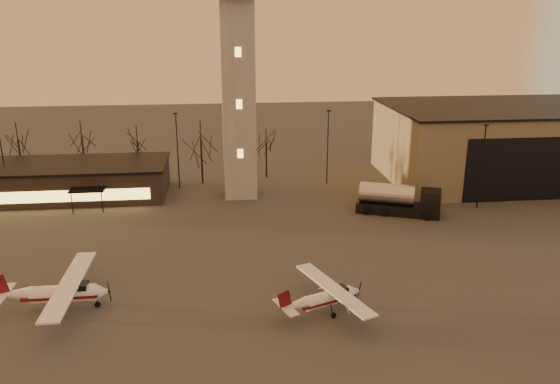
% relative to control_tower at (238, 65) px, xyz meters
% --- Properties ---
extents(ground, '(220.00, 220.00, 0.00)m').
position_rel_control_tower_xyz_m(ground, '(0.00, -30.00, -16.33)').
color(ground, '#3B3937').
rests_on(ground, ground).
extents(control_tower, '(6.80, 6.80, 32.60)m').
position_rel_control_tower_xyz_m(control_tower, '(0.00, 0.00, 0.00)').
color(control_tower, '#999791').
rests_on(control_tower, ground).
extents(hangar, '(30.60, 20.60, 10.30)m').
position_rel_control_tower_xyz_m(hangar, '(36.00, 3.98, -11.17)').
color(hangar, '#817655').
rests_on(hangar, ground).
extents(terminal, '(25.40, 12.20, 4.30)m').
position_rel_control_tower_xyz_m(terminal, '(-21.99, 1.98, -14.17)').
color(terminal, black).
rests_on(terminal, ground).
extents(light_poles, '(58.50, 12.25, 10.14)m').
position_rel_control_tower_xyz_m(light_poles, '(0.50, 1.00, -10.92)').
color(light_poles, black).
rests_on(light_poles, ground).
extents(tree_row, '(37.20, 9.20, 8.80)m').
position_rel_control_tower_xyz_m(tree_row, '(-13.70, 9.16, -10.39)').
color(tree_row, black).
rests_on(tree_row, ground).
extents(cessna_front, '(7.80, 9.48, 2.67)m').
position_rel_control_tower_xyz_m(cessna_front, '(5.71, -29.81, -15.41)').
color(cessna_front, white).
rests_on(cessna_front, ground).
extents(cessna_rear, '(9.20, 11.64, 3.22)m').
position_rel_control_tower_xyz_m(cessna_rear, '(-14.66, -27.33, -15.22)').
color(cessna_rear, white).
rests_on(cessna_rear, ground).
extents(fuel_truck, '(9.77, 5.99, 3.50)m').
position_rel_control_tower_xyz_m(fuel_truck, '(17.87, -8.87, -14.94)').
color(fuel_truck, black).
rests_on(fuel_truck, ground).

